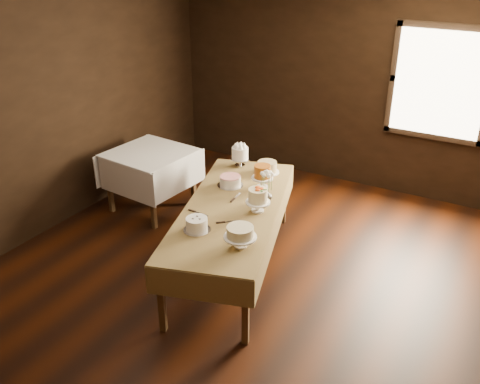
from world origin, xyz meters
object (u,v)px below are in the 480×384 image
cake_caramel (262,178)px  cake_cream (240,237)px  cake_lattice (230,182)px  cake_server_c (237,196)px  side_table (150,159)px  cake_flowers (258,201)px  display_table (232,211)px  flower_vase (266,195)px  cake_server_b (249,229)px  cake_swirl (197,225)px  cake_server_e (202,214)px  cake_meringue (240,157)px  cake_speckled (267,167)px

cake_caramel → cake_cream: 1.25m
cake_lattice → cake_server_c: bearing=-43.0°
side_table → cake_cream: cake_cream is taller
cake_flowers → display_table: bearing=-171.5°
cake_flowers → flower_vase: bearing=97.4°
cake_flowers → cake_server_b: size_ratio=1.08×
cake_swirl → side_table: bearing=141.2°
cake_flowers → cake_server_e: size_ratio=1.08×
cake_server_b → cake_cream: bearing=-39.0°
cake_meringue → cake_lattice: bearing=-71.0°
cake_meringue → cake_lattice: cake_meringue is taller
cake_swirl → flower_vase: bearing=72.3°
display_table → cake_meringue: size_ratio=9.40×
cake_speckled → cake_server_b: cake_speckled is taller
side_table → cake_speckled: (1.53, 0.27, 0.11)m
cake_caramel → cake_server_c: cake_caramel is taller
cake_speckled → cake_cream: cake_cream is taller
cake_server_b → cake_meringue: bearing=159.3°
cake_flowers → cake_lattice: bearing=145.5°
cake_swirl → flower_vase: 0.93m
cake_caramel → cake_flowers: bearing=-66.8°
cake_cream → display_table: bearing=125.9°
cake_server_e → flower_vase: (0.42, 0.59, 0.06)m
cake_cream → cake_server_b: cake_cream is taller
side_table → cake_meringue: size_ratio=3.72×
cake_flowers → cake_speckled: bearing=111.7°
side_table → cake_caramel: size_ratio=3.71×
display_table → cake_server_c: 0.25m
display_table → cake_lattice: (-0.27, 0.42, 0.11)m
cake_server_e → cake_swirl: bearing=-60.9°
cake_lattice → cake_cream: 1.28m
cake_cream → flower_vase: cake_cream is taller
display_table → cake_server_b: cake_server_b is taller
cake_swirl → flower_vase: (0.28, 0.89, 0.00)m
cake_server_c → display_table: bearing=-168.4°
cake_speckled → cake_server_b: 1.36m
side_table → cake_lattice: size_ratio=3.53×
side_table → cake_lattice: bearing=-11.0°
cake_flowers → cake_server_e: (-0.45, -0.34, -0.11)m
cake_lattice → flower_vase: 0.53m
display_table → cake_server_e: bearing=-120.9°
cake_swirl → cake_server_c: 0.83m
side_table → cake_swirl: bearing=-38.8°
cake_swirl → cake_server_e: (-0.14, 0.29, -0.06)m
cake_caramel → cake_flowers: 0.56m
cake_flowers → cake_swirl: 0.71m
display_table → side_table: side_table is taller
cake_meringue → cake_server_e: (0.28, -1.26, -0.11)m
cake_meringue → cake_server_e: bearing=-77.5°
display_table → cake_server_b: (0.38, -0.33, 0.06)m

